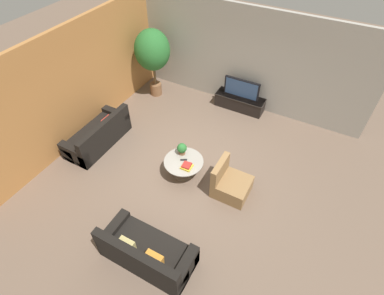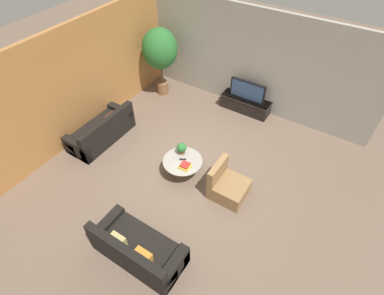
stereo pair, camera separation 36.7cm
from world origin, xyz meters
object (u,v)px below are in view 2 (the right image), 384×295
object	(u,v)px
couch_by_wall	(102,131)
potted_palm_tall	(160,50)
media_console	(245,104)
coffee_table	(183,165)
potted_plant_tabletop	(182,148)
couch_near_entry	(138,249)
armchair_wicker	(227,186)
television	(247,91)

from	to	relation	value
couch_by_wall	potted_palm_tall	world-z (taller)	potted_palm_tall
media_console	potted_palm_tall	world-z (taller)	potted_palm_tall
media_console	coffee_table	xyz separation A→B (m)	(-0.19, -3.18, 0.09)
media_console	coffee_table	distance (m)	3.19
couch_by_wall	potted_plant_tabletop	bearing A→B (deg)	98.29
couch_near_entry	potted_plant_tabletop	bearing A→B (deg)	-75.64
media_console	couch_near_entry	world-z (taller)	couch_near_entry
armchair_wicker	potted_palm_tall	distance (m)	4.70
television	potted_plant_tabletop	world-z (taller)	television
media_console	potted_plant_tabletop	world-z (taller)	potted_plant_tabletop
coffee_table	armchair_wicker	distance (m)	1.21
couch_by_wall	television	bearing A→B (deg)	140.19
television	armchair_wicker	distance (m)	3.34
couch_by_wall	potted_plant_tabletop	xyz separation A→B (m)	(2.41, 0.35, 0.34)
couch_by_wall	armchair_wicker	size ratio (longest dim) A/B	2.19
coffee_table	armchair_wicker	world-z (taller)	armchair_wicker
coffee_table	couch_near_entry	bearing A→B (deg)	-78.30
coffee_table	potted_plant_tabletop	distance (m)	0.40
television	potted_plant_tabletop	size ratio (longest dim) A/B	3.56
media_console	television	distance (m)	0.49
media_console	potted_plant_tabletop	bearing A→B (deg)	-96.86
couch_by_wall	armchair_wicker	world-z (taller)	armchair_wicker
media_console	coffee_table	size ratio (longest dim) A/B	1.59
media_console	couch_by_wall	bearing A→B (deg)	-129.80
potted_plant_tabletop	armchair_wicker	bearing A→B (deg)	-7.32
coffee_table	armchair_wicker	xyz separation A→B (m)	(1.21, 0.03, -0.04)
couch_near_entry	armchair_wicker	xyz separation A→B (m)	(0.74, 2.31, -0.01)
couch_by_wall	potted_palm_tall	distance (m)	3.00
coffee_table	couch_near_entry	xyz separation A→B (m)	(0.47, -2.28, -0.03)
coffee_table	potted_palm_tall	size ratio (longest dim) A/B	0.44
television	coffee_table	distance (m)	3.21
potted_plant_tabletop	coffee_table	bearing A→B (deg)	-51.72
coffee_table	couch_by_wall	size ratio (longest dim) A/B	0.51
media_console	couch_by_wall	distance (m)	4.33
potted_palm_tall	couch_near_entry	bearing A→B (deg)	-58.43
television	couch_near_entry	size ratio (longest dim) A/B	0.60
couch_by_wall	potted_palm_tall	size ratio (longest dim) A/B	0.86
television	armchair_wicker	xyz separation A→B (m)	(1.02, -3.15, -0.45)
television	potted_palm_tall	size ratio (longest dim) A/B	0.50
couch_by_wall	potted_palm_tall	bearing A→B (deg)	178.90
media_console	couch_by_wall	world-z (taller)	couch_by_wall
coffee_table	couch_by_wall	bearing A→B (deg)	-176.83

